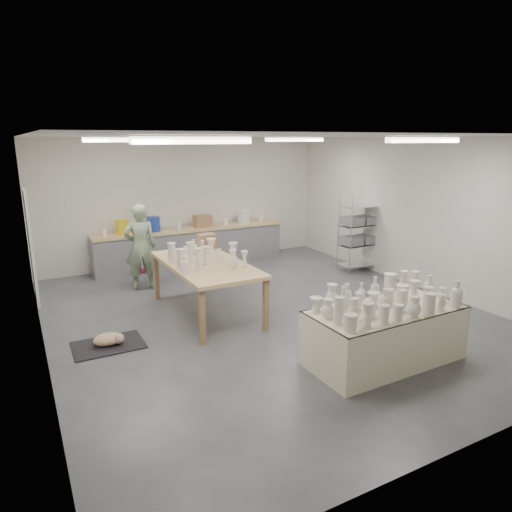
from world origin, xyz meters
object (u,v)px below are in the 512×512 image
drying_table (384,331)px  red_stool (139,271)px  work_table (205,261)px  potter (140,247)px

drying_table → red_stool: (-2.10, 4.91, -0.14)m
red_stool → work_table: bearing=-71.8°
work_table → potter: size_ratio=1.41×
work_table → potter: 1.90m
potter → red_stool: (0.00, 0.27, -0.58)m
drying_table → red_stool: bearing=112.3°
drying_table → red_stool: size_ratio=5.22×
drying_table → work_table: 3.24m
work_table → red_stool: 2.24m
drying_table → work_table: (-1.43, 2.87, 0.48)m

